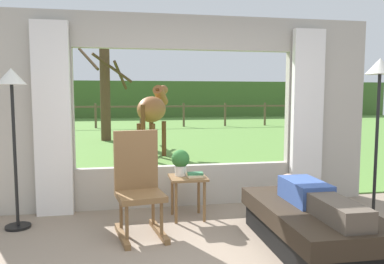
% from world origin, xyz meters
% --- Properties ---
extents(back_wall_with_window, '(5.20, 0.12, 2.55)m').
position_xyz_m(back_wall_with_window, '(0.00, 2.26, 1.25)').
color(back_wall_with_window, '#ADA599').
rests_on(back_wall_with_window, ground_plane).
extents(curtain_panel_left, '(0.44, 0.10, 2.40)m').
position_xyz_m(curtain_panel_left, '(-1.69, 2.12, 1.20)').
color(curtain_panel_left, silver).
rests_on(curtain_panel_left, ground_plane).
extents(curtain_panel_right, '(0.44, 0.10, 2.40)m').
position_xyz_m(curtain_panel_right, '(1.69, 2.12, 1.20)').
color(curtain_panel_right, silver).
rests_on(curtain_panel_right, ground_plane).
extents(outdoor_pasture_lawn, '(36.00, 21.68, 0.02)m').
position_xyz_m(outdoor_pasture_lawn, '(0.00, 13.16, 0.01)').
color(outdoor_pasture_lawn, '#568438').
rests_on(outdoor_pasture_lawn, ground_plane).
extents(distant_hill_ridge, '(36.00, 2.00, 2.40)m').
position_xyz_m(distant_hill_ridge, '(0.00, 23.00, 1.20)').
color(distant_hill_ridge, '#42632B').
rests_on(distant_hill_ridge, ground_plane).
extents(recliner_sofa, '(0.92, 1.71, 0.42)m').
position_xyz_m(recliner_sofa, '(0.97, 0.58, 0.22)').
color(recliner_sofa, black).
rests_on(recliner_sofa, ground_plane).
extents(reclining_person, '(0.35, 1.43, 0.22)m').
position_xyz_m(reclining_person, '(0.97, 0.53, 0.52)').
color(reclining_person, '#334C8C').
rests_on(reclining_person, recliner_sofa).
extents(rocking_chair, '(0.56, 0.75, 1.12)m').
position_xyz_m(rocking_chair, '(-0.69, 1.29, 0.55)').
color(rocking_chair, brown).
rests_on(rocking_chair, ground_plane).
extents(side_table, '(0.44, 0.44, 0.52)m').
position_xyz_m(side_table, '(-0.07, 1.69, 0.43)').
color(side_table, brown).
rests_on(side_table, ground_plane).
extents(potted_plant, '(0.22, 0.22, 0.32)m').
position_xyz_m(potted_plant, '(-0.15, 1.75, 0.70)').
color(potted_plant, silver).
rests_on(potted_plant, side_table).
extents(book_stack, '(0.20, 0.14, 0.06)m').
position_xyz_m(book_stack, '(0.01, 1.64, 0.55)').
color(book_stack, beige).
rests_on(book_stack, side_table).
extents(floor_lamp_left, '(0.32, 0.32, 1.80)m').
position_xyz_m(floor_lamp_left, '(-2.03, 1.70, 1.45)').
color(floor_lamp_left, black).
rests_on(floor_lamp_left, ground_plane).
extents(floor_lamp_right, '(0.32, 0.32, 1.92)m').
position_xyz_m(floor_lamp_right, '(2.06, 1.13, 1.55)').
color(floor_lamp_right, black).
rests_on(floor_lamp_right, ground_plane).
extents(horse, '(1.05, 1.79, 1.73)m').
position_xyz_m(horse, '(-0.13, 6.13, 1.16)').
color(horse, brown).
rests_on(horse, outdoor_pasture_lawn).
extents(pasture_tree, '(1.73, 1.39, 3.01)m').
position_xyz_m(pasture_tree, '(-1.35, 9.79, 1.59)').
color(pasture_tree, '#4C3823').
rests_on(pasture_tree, outdoor_pasture_lawn).
extents(pasture_fence_line, '(16.10, 0.10, 1.10)m').
position_xyz_m(pasture_fence_line, '(0.00, 14.69, 0.74)').
color(pasture_fence_line, brown).
rests_on(pasture_fence_line, outdoor_pasture_lawn).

